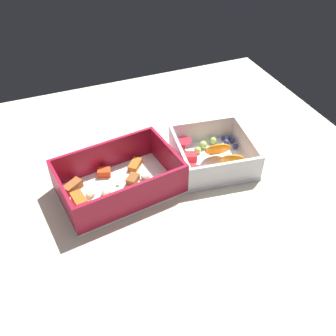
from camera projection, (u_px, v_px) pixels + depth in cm
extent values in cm
cube|color=beige|center=(175.00, 177.00, 75.02)|extent=(80.00, 80.00, 2.00)
cube|color=white|center=(120.00, 189.00, 70.49)|extent=(22.83, 16.58, 0.60)
cube|color=maroon|center=(63.00, 196.00, 64.46)|extent=(2.50, 13.74, 6.04)
cube|color=maroon|center=(168.00, 158.00, 72.17)|extent=(2.50, 13.74, 6.04)
cube|color=maroon|center=(104.00, 156.00, 72.64)|extent=(19.82, 3.35, 6.04)
cube|color=maroon|center=(134.00, 199.00, 63.99)|extent=(19.82, 3.35, 6.04)
ellipsoid|color=beige|center=(86.00, 208.00, 65.25)|extent=(2.13, 2.79, 1.28)
ellipsoid|color=beige|center=(103.00, 201.00, 66.85)|extent=(1.69, 2.20, 1.01)
ellipsoid|color=beige|center=(107.00, 190.00, 68.54)|extent=(3.13, 3.25, 1.34)
ellipsoid|color=beige|center=(91.00, 192.00, 68.28)|extent=(2.76, 2.67, 1.13)
ellipsoid|color=beige|center=(101.00, 210.00, 64.84)|extent=(2.88, 2.03, 1.43)
ellipsoid|color=beige|center=(146.00, 177.00, 71.55)|extent=(2.14, 1.57, 1.02)
cube|color=red|center=(104.00, 172.00, 72.50)|extent=(2.82, 2.35, 1.43)
cube|color=#AD5B1E|center=(135.00, 165.00, 74.41)|extent=(3.58, 3.79, 1.16)
cube|color=brown|center=(132.00, 178.00, 71.34)|extent=(3.07, 3.14, 1.33)
cube|color=brown|center=(73.00, 187.00, 69.30)|extent=(3.94, 3.40, 1.71)
cube|color=#AD5B1E|center=(79.00, 200.00, 66.91)|extent=(2.57, 3.82, 1.56)
cube|color=#387A33|center=(117.00, 186.00, 70.60)|extent=(0.60, 0.40, 0.20)
cube|color=#387A33|center=(132.00, 197.00, 68.37)|extent=(0.60, 0.40, 0.20)
cube|color=#387A33|center=(83.00, 206.00, 66.78)|extent=(0.60, 0.40, 0.20)
cube|color=#387A33|center=(83.00, 206.00, 66.68)|extent=(0.60, 0.40, 0.20)
cube|color=#387A33|center=(145.00, 190.00, 69.72)|extent=(0.60, 0.40, 0.20)
cube|color=white|center=(212.00, 161.00, 76.59)|extent=(16.36, 16.31, 0.60)
cube|color=white|center=(179.00, 156.00, 73.49)|extent=(2.56, 14.42, 4.93)
cube|color=white|center=(246.00, 145.00, 76.06)|extent=(2.56, 14.42, 4.93)
cube|color=white|center=(202.00, 131.00, 79.86)|extent=(13.29, 2.40, 4.93)
cube|color=white|center=(226.00, 173.00, 69.69)|extent=(13.29, 2.40, 4.93)
ellipsoid|color=orange|center=(219.00, 150.00, 74.50)|extent=(5.88, 4.99, 5.08)
ellipsoid|color=orange|center=(233.00, 160.00, 72.33)|extent=(5.77, 5.13, 4.88)
cube|color=red|center=(190.00, 157.00, 75.93)|extent=(3.05, 2.67, 1.53)
cube|color=red|center=(196.00, 172.00, 72.41)|extent=(3.61, 3.59, 1.75)
sphere|color=#9ECC60|center=(203.00, 145.00, 78.84)|extent=(1.66, 1.66, 1.66)
sphere|color=#9ECC60|center=(213.00, 140.00, 80.09)|extent=(1.53, 1.53, 1.53)
sphere|color=#9ECC60|center=(212.00, 149.00, 77.88)|extent=(1.45, 1.45, 1.45)
sphere|color=#9ECC60|center=(198.00, 150.00, 77.69)|extent=(1.45, 1.45, 1.45)
cone|color=red|center=(184.00, 145.00, 78.21)|extent=(2.94, 2.94, 2.35)
sphere|color=navy|center=(226.00, 142.00, 79.96)|extent=(1.20, 1.20, 1.20)
sphere|color=navy|center=(223.00, 138.00, 81.27)|extent=(0.90, 0.90, 0.90)
sphere|color=navy|center=(232.00, 141.00, 80.36)|extent=(1.05, 1.05, 1.05)
sphere|color=navy|center=(220.00, 146.00, 78.85)|extent=(1.14, 1.14, 1.14)
sphere|color=navy|center=(235.00, 146.00, 78.89)|extent=(1.13, 1.13, 1.13)
sphere|color=navy|center=(230.00, 138.00, 81.20)|extent=(0.96, 0.96, 0.96)
cube|color=#51197A|center=(129.00, 140.00, 81.37)|extent=(7.33, 3.73, 1.20)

